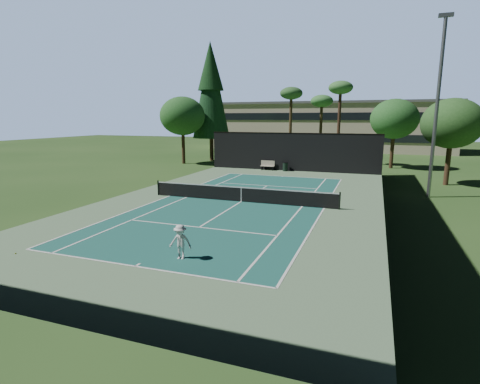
{
  "coord_description": "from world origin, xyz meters",
  "views": [
    {
      "loc": [
        8.25,
        -23.05,
        5.51
      ],
      "look_at": [
        1.0,
        -3.0,
        1.3
      ],
      "focal_mm": 28.0,
      "sensor_mm": 36.0,
      "label": 1
    }
  ],
  "objects_px": {
    "tennis_ball_c": "(267,195)",
    "tennis_ball_d": "(215,187)",
    "player": "(180,242)",
    "park_bench": "(268,165)",
    "tennis_ball_b": "(231,192)",
    "trash_bin": "(285,167)",
    "tennis_ball_a": "(16,253)",
    "tennis_net": "(241,194)"
  },
  "relations": [
    {
      "from": "tennis_ball_d",
      "to": "player",
      "type": "bearing_deg",
      "value": -71.46
    },
    {
      "from": "player",
      "to": "park_bench",
      "type": "bearing_deg",
      "value": 90.41
    },
    {
      "from": "park_bench",
      "to": "trash_bin",
      "type": "xyz_separation_m",
      "value": [
        1.99,
        -0.18,
        -0.07
      ]
    },
    {
      "from": "park_bench",
      "to": "tennis_ball_b",
      "type": "bearing_deg",
      "value": -86.64
    },
    {
      "from": "player",
      "to": "tennis_ball_c",
      "type": "bearing_deg",
      "value": 82.69
    },
    {
      "from": "tennis_ball_b",
      "to": "tennis_ball_d",
      "type": "bearing_deg",
      "value": 140.87
    },
    {
      "from": "tennis_ball_c",
      "to": "tennis_net",
      "type": "bearing_deg",
      "value": -114.15
    },
    {
      "from": "tennis_ball_b",
      "to": "tennis_ball_d",
      "type": "xyz_separation_m",
      "value": [
        -1.93,
        1.57,
        0.0
      ]
    },
    {
      "from": "player",
      "to": "tennis_ball_d",
      "type": "relative_size",
      "value": 20.17
    },
    {
      "from": "tennis_ball_c",
      "to": "tennis_ball_d",
      "type": "bearing_deg",
      "value": 158.79
    },
    {
      "from": "park_bench",
      "to": "tennis_ball_d",
      "type": "bearing_deg",
      "value": -95.88
    },
    {
      "from": "park_bench",
      "to": "tennis_net",
      "type": "bearing_deg",
      "value": -80.61
    },
    {
      "from": "tennis_ball_a",
      "to": "tennis_ball_d",
      "type": "bearing_deg",
      "value": 84.26
    },
    {
      "from": "trash_bin",
      "to": "park_bench",
      "type": "bearing_deg",
      "value": 174.77
    },
    {
      "from": "tennis_ball_c",
      "to": "park_bench",
      "type": "bearing_deg",
      "value": 105.57
    },
    {
      "from": "player",
      "to": "tennis_ball_a",
      "type": "distance_m",
      "value": 6.97
    },
    {
      "from": "tennis_ball_b",
      "to": "park_bench",
      "type": "relative_size",
      "value": 0.04
    },
    {
      "from": "tennis_ball_d",
      "to": "trash_bin",
      "type": "height_order",
      "value": "trash_bin"
    },
    {
      "from": "tennis_ball_c",
      "to": "trash_bin",
      "type": "distance_m",
      "value": 13.21
    },
    {
      "from": "tennis_ball_b",
      "to": "player",
      "type": "bearing_deg",
      "value": -77.05
    },
    {
      "from": "tennis_ball_b",
      "to": "tennis_ball_d",
      "type": "distance_m",
      "value": 2.49
    },
    {
      "from": "player",
      "to": "trash_bin",
      "type": "distance_m",
      "value": 26.19
    },
    {
      "from": "player",
      "to": "park_bench",
      "type": "relative_size",
      "value": 0.94
    },
    {
      "from": "tennis_ball_b",
      "to": "tennis_ball_a",
      "type": "bearing_deg",
      "value": -103.4
    },
    {
      "from": "tennis_ball_c",
      "to": "player",
      "type": "bearing_deg",
      "value": -89.43
    },
    {
      "from": "tennis_ball_c",
      "to": "tennis_ball_a",
      "type": "bearing_deg",
      "value": -113.79
    },
    {
      "from": "tennis_ball_a",
      "to": "tennis_ball_b",
      "type": "distance_m",
      "value": 15.62
    },
    {
      "from": "park_bench",
      "to": "player",
      "type": "bearing_deg",
      "value": -81.72
    },
    {
      "from": "player",
      "to": "tennis_ball_b",
      "type": "bearing_deg",
      "value": 95.08
    },
    {
      "from": "player",
      "to": "tennis_ball_c",
      "type": "xyz_separation_m",
      "value": [
        -0.13,
        13.03,
        -0.67
      ]
    },
    {
      "from": "tennis_net",
      "to": "tennis_ball_c",
      "type": "bearing_deg",
      "value": 65.85
    },
    {
      "from": "tennis_ball_b",
      "to": "tennis_ball_c",
      "type": "relative_size",
      "value": 0.82
    },
    {
      "from": "tennis_ball_c",
      "to": "tennis_ball_d",
      "type": "relative_size",
      "value": 1.05
    },
    {
      "from": "player",
      "to": "tennis_ball_a",
      "type": "height_order",
      "value": "player"
    },
    {
      "from": "tennis_ball_a",
      "to": "tennis_ball_b",
      "type": "bearing_deg",
      "value": 76.6
    },
    {
      "from": "tennis_ball_b",
      "to": "tennis_ball_c",
      "type": "height_order",
      "value": "tennis_ball_c"
    },
    {
      "from": "tennis_net",
      "to": "park_bench",
      "type": "relative_size",
      "value": 8.6
    },
    {
      "from": "tennis_ball_a",
      "to": "tennis_ball_c",
      "type": "height_order",
      "value": "tennis_ball_c"
    },
    {
      "from": "tennis_ball_c",
      "to": "tennis_ball_d",
      "type": "xyz_separation_m",
      "value": [
        -4.87,
        1.89,
        -0.0
      ]
    },
    {
      "from": "tennis_net",
      "to": "tennis_ball_a",
      "type": "distance_m",
      "value": 13.58
    },
    {
      "from": "tennis_ball_a",
      "to": "tennis_ball_d",
      "type": "xyz_separation_m",
      "value": [
        1.69,
        16.77,
        0.01
      ]
    },
    {
      "from": "tennis_ball_d",
      "to": "tennis_ball_c",
      "type": "bearing_deg",
      "value": -21.21
    }
  ]
}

